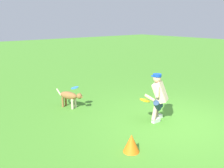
% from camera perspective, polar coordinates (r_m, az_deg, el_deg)
% --- Properties ---
extents(ground_plane, '(60.00, 60.00, 0.00)m').
position_cam_1_polar(ground_plane, '(6.66, 15.54, -9.19)').
color(ground_plane, '#498E2C').
extents(person, '(0.70, 0.52, 1.29)m').
position_cam_1_polar(person, '(6.54, 10.97, -2.81)').
color(person, silver).
rests_on(person, ground_plane).
extents(dog, '(0.47, 1.00, 0.55)m').
position_cam_1_polar(dog, '(7.58, -9.90, -2.91)').
color(dog, olive).
rests_on(dog, ground_plane).
extents(frisbee_flying, '(0.30, 0.31, 0.09)m').
position_cam_1_polar(frisbee_flying, '(7.39, -8.82, -0.89)').
color(frisbee_flying, '#3282EB').
extents(frisbee_held, '(0.36, 0.37, 0.12)m').
position_cam_1_polar(frisbee_held, '(6.42, 7.80, -3.84)').
color(frisbee_held, yellow).
rests_on(frisbee_held, person).
extents(training_cone, '(0.35, 0.35, 0.39)m').
position_cam_1_polar(training_cone, '(5.14, 4.63, -13.79)').
color(training_cone, orange).
rests_on(training_cone, ground_plane).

